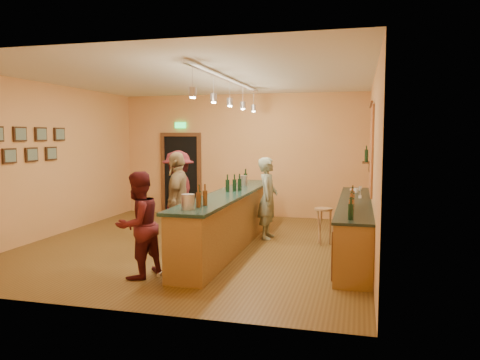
% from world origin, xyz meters
% --- Properties ---
extents(floor, '(7.00, 7.00, 0.00)m').
position_xyz_m(floor, '(0.00, 0.00, 0.00)').
color(floor, brown).
rests_on(floor, ground).
extents(ceiling, '(6.50, 7.00, 0.02)m').
position_xyz_m(ceiling, '(0.00, 0.00, 3.20)').
color(ceiling, silver).
rests_on(ceiling, wall_back).
extents(wall_back, '(6.50, 0.02, 3.20)m').
position_xyz_m(wall_back, '(0.00, 3.50, 1.60)').
color(wall_back, '#E39E55').
rests_on(wall_back, floor).
extents(wall_front, '(6.50, 0.02, 3.20)m').
position_xyz_m(wall_front, '(0.00, -3.50, 1.60)').
color(wall_front, '#E39E55').
rests_on(wall_front, floor).
extents(wall_left, '(0.02, 7.00, 3.20)m').
position_xyz_m(wall_left, '(-3.25, 0.00, 1.60)').
color(wall_left, '#E39E55').
rests_on(wall_left, floor).
extents(wall_right, '(0.02, 7.00, 3.20)m').
position_xyz_m(wall_right, '(3.25, 0.00, 1.60)').
color(wall_right, '#E39E55').
rests_on(wall_right, floor).
extents(doorway, '(1.15, 0.09, 2.48)m').
position_xyz_m(doorway, '(-1.70, 3.47, 1.13)').
color(doorway, black).
rests_on(doorway, wall_back).
extents(tapestry, '(0.03, 1.40, 1.60)m').
position_xyz_m(tapestry, '(3.23, 0.40, 1.85)').
color(tapestry, maroon).
rests_on(tapestry, wall_right).
extents(bottle_shelf, '(0.17, 0.55, 0.54)m').
position_xyz_m(bottle_shelf, '(3.17, 1.90, 1.67)').
color(bottle_shelf, '#532F19').
rests_on(bottle_shelf, wall_right).
extents(picture_grid, '(0.06, 2.20, 0.70)m').
position_xyz_m(picture_grid, '(-3.21, -0.75, 1.95)').
color(picture_grid, '#382111').
rests_on(picture_grid, wall_left).
extents(back_counter, '(0.60, 4.55, 1.27)m').
position_xyz_m(back_counter, '(2.97, 0.18, 0.49)').
color(back_counter, brown).
rests_on(back_counter, floor).
extents(tasting_bar, '(0.73, 5.10, 1.38)m').
position_xyz_m(tasting_bar, '(0.66, -0.00, 0.61)').
color(tasting_bar, brown).
rests_on(tasting_bar, floor).
extents(pendant_track, '(0.11, 4.60, 0.50)m').
position_xyz_m(pendant_track, '(0.66, -0.00, 2.98)').
color(pendant_track, silver).
rests_on(pendant_track, ceiling).
extents(bartender, '(0.42, 0.62, 1.68)m').
position_xyz_m(bartender, '(1.21, 0.92, 0.84)').
color(bartender, gray).
rests_on(bartender, floor).
extents(customer_a, '(0.84, 0.94, 1.60)m').
position_xyz_m(customer_a, '(-0.15, -2.20, 0.80)').
color(customer_a, '#59191E').
rests_on(customer_a, floor).
extents(customer_b, '(0.67, 1.14, 1.83)m').
position_xyz_m(customer_b, '(-0.23, -0.45, 0.91)').
color(customer_b, '#997A51').
rests_on(customer_b, floor).
extents(customer_c, '(0.79, 1.23, 1.81)m').
position_xyz_m(customer_c, '(-0.64, 0.63, 0.91)').
color(customer_c, '#59191E').
rests_on(customer_c, floor).
extents(bar_stool, '(0.35, 0.35, 0.72)m').
position_xyz_m(bar_stool, '(2.36, 0.65, 0.57)').
color(bar_stool, '#AD854E').
rests_on(bar_stool, floor).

